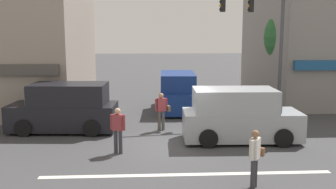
{
  "coord_description": "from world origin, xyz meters",
  "views": [
    {
      "loc": [
        -1.22,
        -14.96,
        4.39
      ],
      "look_at": [
        -0.28,
        2.0,
        1.6
      ],
      "focal_mm": 42.0,
      "sensor_mm": 36.0,
      "label": 1
    }
  ],
  "objects_px": {
    "pedestrian_far_side": "(162,109)",
    "van_approaching_near": "(177,93)",
    "street_tree": "(299,37)",
    "van_crossing_center": "(239,116)",
    "pedestrian_foreground_with_bag": "(255,155)",
    "pedestrian_mid_crossing": "(118,128)",
    "traffic_light_mast": "(263,34)",
    "utility_pole_near_left": "(26,31)",
    "van_waiting_far": "(65,109)"
  },
  "relations": [
    {
      "from": "pedestrian_far_side",
      "to": "van_approaching_near",
      "type": "bearing_deg",
      "value": 76.34
    },
    {
      "from": "van_approaching_near",
      "to": "street_tree",
      "type": "bearing_deg",
      "value": 12.91
    },
    {
      "from": "van_crossing_center",
      "to": "pedestrian_foreground_with_bag",
      "type": "height_order",
      "value": "van_crossing_center"
    },
    {
      "from": "street_tree",
      "to": "pedestrian_mid_crossing",
      "type": "relative_size",
      "value": 3.61
    },
    {
      "from": "van_approaching_near",
      "to": "pedestrian_foreground_with_bag",
      "type": "distance_m",
      "value": 10.92
    },
    {
      "from": "pedestrian_foreground_with_bag",
      "to": "pedestrian_mid_crossing",
      "type": "height_order",
      "value": "same"
    },
    {
      "from": "street_tree",
      "to": "van_approaching_near",
      "type": "xyz_separation_m",
      "value": [
        -7.31,
        -1.68,
        -2.97
      ]
    },
    {
      "from": "traffic_light_mast",
      "to": "pedestrian_far_side",
      "type": "xyz_separation_m",
      "value": [
        -5.13,
        -2.36,
        -3.22
      ]
    },
    {
      "from": "utility_pole_near_left",
      "to": "traffic_light_mast",
      "type": "height_order",
      "value": "utility_pole_near_left"
    },
    {
      "from": "van_crossing_center",
      "to": "pedestrian_mid_crossing",
      "type": "height_order",
      "value": "van_crossing_center"
    },
    {
      "from": "utility_pole_near_left",
      "to": "street_tree",
      "type": "bearing_deg",
      "value": 9.57
    },
    {
      "from": "pedestrian_mid_crossing",
      "to": "utility_pole_near_left",
      "type": "bearing_deg",
      "value": 126.87
    },
    {
      "from": "van_waiting_far",
      "to": "pedestrian_mid_crossing",
      "type": "height_order",
      "value": "van_waiting_far"
    },
    {
      "from": "van_waiting_far",
      "to": "pedestrian_mid_crossing",
      "type": "relative_size",
      "value": 2.82
    },
    {
      "from": "utility_pole_near_left",
      "to": "van_waiting_far",
      "type": "bearing_deg",
      "value": -53.44
    },
    {
      "from": "utility_pole_near_left",
      "to": "pedestrian_mid_crossing",
      "type": "distance_m",
      "value": 8.99
    },
    {
      "from": "utility_pole_near_left",
      "to": "traffic_light_mast",
      "type": "relative_size",
      "value": 1.36
    },
    {
      "from": "traffic_light_mast",
      "to": "pedestrian_foreground_with_bag",
      "type": "height_order",
      "value": "traffic_light_mast"
    },
    {
      "from": "utility_pole_near_left",
      "to": "pedestrian_far_side",
      "type": "bearing_deg",
      "value": -26.96
    },
    {
      "from": "van_approaching_near",
      "to": "van_waiting_far",
      "type": "xyz_separation_m",
      "value": [
        -5.25,
        -4.2,
        0.0
      ]
    },
    {
      "from": "traffic_light_mast",
      "to": "pedestrian_far_side",
      "type": "height_order",
      "value": "traffic_light_mast"
    },
    {
      "from": "pedestrian_far_side",
      "to": "pedestrian_mid_crossing",
      "type": "bearing_deg",
      "value": -117.59
    },
    {
      "from": "van_crossing_center",
      "to": "van_waiting_far",
      "type": "xyz_separation_m",
      "value": [
        -7.22,
        1.94,
        0.0
      ]
    },
    {
      "from": "street_tree",
      "to": "pedestrian_far_side",
      "type": "xyz_separation_m",
      "value": [
        -8.35,
        -5.94,
        -3.03
      ]
    },
    {
      "from": "van_crossing_center",
      "to": "pedestrian_mid_crossing",
      "type": "distance_m",
      "value": 4.9
    },
    {
      "from": "van_approaching_near",
      "to": "pedestrian_far_side",
      "type": "xyz_separation_m",
      "value": [
        -1.04,
        -4.26,
        -0.05
      ]
    },
    {
      "from": "van_crossing_center",
      "to": "pedestrian_far_side",
      "type": "height_order",
      "value": "van_crossing_center"
    },
    {
      "from": "van_approaching_near",
      "to": "van_crossing_center",
      "type": "xyz_separation_m",
      "value": [
        1.96,
        -6.14,
        0.0
      ]
    },
    {
      "from": "utility_pole_near_left",
      "to": "pedestrian_mid_crossing",
      "type": "relative_size",
      "value": 5.03
    },
    {
      "from": "pedestrian_foreground_with_bag",
      "to": "traffic_light_mast",
      "type": "bearing_deg",
      "value": 72.65
    },
    {
      "from": "street_tree",
      "to": "pedestrian_far_side",
      "type": "distance_m",
      "value": 10.69
    },
    {
      "from": "street_tree",
      "to": "van_crossing_center",
      "type": "distance_m",
      "value": 9.93
    },
    {
      "from": "van_approaching_near",
      "to": "pedestrian_mid_crossing",
      "type": "xyz_separation_m",
      "value": [
        -2.74,
        -7.52,
        -0.06
      ]
    },
    {
      "from": "van_approaching_near",
      "to": "pedestrian_far_side",
      "type": "height_order",
      "value": "van_approaching_near"
    },
    {
      "from": "van_approaching_near",
      "to": "van_waiting_far",
      "type": "distance_m",
      "value": 6.72
    },
    {
      "from": "pedestrian_far_side",
      "to": "traffic_light_mast",
      "type": "bearing_deg",
      "value": 24.68
    },
    {
      "from": "van_waiting_far",
      "to": "pedestrian_far_side",
      "type": "xyz_separation_m",
      "value": [
        4.22,
        -0.07,
        -0.05
      ]
    },
    {
      "from": "street_tree",
      "to": "van_crossing_center",
      "type": "height_order",
      "value": "street_tree"
    },
    {
      "from": "pedestrian_foreground_with_bag",
      "to": "pedestrian_mid_crossing",
      "type": "distance_m",
      "value": 5.23
    },
    {
      "from": "street_tree",
      "to": "pedestrian_foreground_with_bag",
      "type": "height_order",
      "value": "street_tree"
    },
    {
      "from": "street_tree",
      "to": "van_waiting_far",
      "type": "distance_m",
      "value": 14.19
    },
    {
      "from": "traffic_light_mast",
      "to": "pedestrian_mid_crossing",
      "type": "distance_m",
      "value": 9.41
    },
    {
      "from": "van_approaching_near",
      "to": "pedestrian_mid_crossing",
      "type": "relative_size",
      "value": 2.8
    },
    {
      "from": "utility_pole_near_left",
      "to": "van_waiting_far",
      "type": "height_order",
      "value": "utility_pole_near_left"
    },
    {
      "from": "van_approaching_near",
      "to": "van_crossing_center",
      "type": "bearing_deg",
      "value": -72.25
    },
    {
      "from": "van_approaching_near",
      "to": "pedestrian_foreground_with_bag",
      "type": "xyz_separation_m",
      "value": [
        1.3,
        -10.84,
        -0.05
      ]
    },
    {
      "from": "utility_pole_near_left",
      "to": "pedestrian_foreground_with_bag",
      "type": "relative_size",
      "value": 5.03
    },
    {
      "from": "traffic_light_mast",
      "to": "van_waiting_far",
      "type": "bearing_deg",
      "value": -166.24
    },
    {
      "from": "utility_pole_near_left",
      "to": "van_crossing_center",
      "type": "bearing_deg",
      "value": -28.57
    },
    {
      "from": "van_waiting_far",
      "to": "van_approaching_near",
      "type": "bearing_deg",
      "value": 38.61
    }
  ]
}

